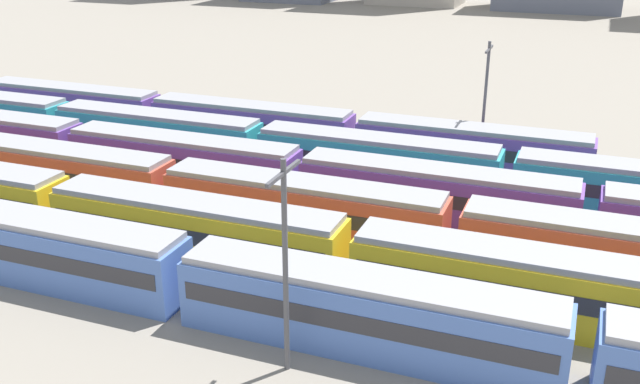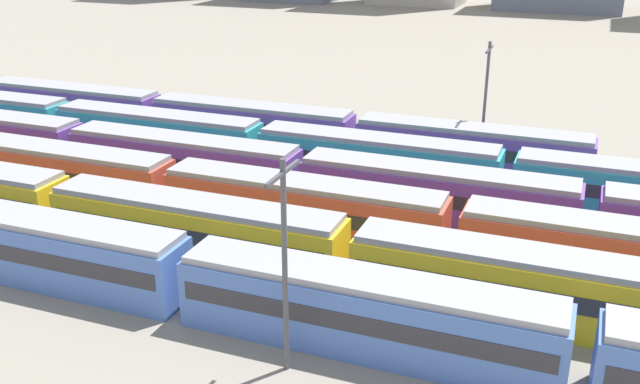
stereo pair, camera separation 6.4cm
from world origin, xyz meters
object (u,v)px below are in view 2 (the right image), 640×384
train_track_1 (195,229)px  catenary_pole_1 (485,97)px  train_track_2 (454,231)px  train_track_3 (301,177)px  catenary_pole_0 (285,258)px  train_track_5 (251,125)px  train_track_0 (583,354)px  train_track_4 (377,160)px

train_track_1 → catenary_pole_1: (12.61, 23.59, 3.53)m
train_track_1 → catenary_pole_1: bearing=61.9°
train_track_2 → train_track_3: 12.80m
catenary_pole_0 → train_track_3: bearing=110.6°
catenary_pole_0 → catenary_pole_1: bearing=84.0°
catenary_pole_1 → train_track_5: bearing=-171.7°
train_track_1 → catenary_pole_0: (9.26, -8.04, 3.59)m
train_track_0 → train_track_2: 12.77m
train_track_4 → catenary_pole_1: 10.81m
train_track_0 → train_track_5: (-28.05, 26.00, -0.00)m
train_track_5 → catenary_pole_1: 19.74m
train_track_2 → train_track_5: 25.87m
train_track_2 → catenary_pole_1: size_ratio=11.51×
train_track_0 → train_track_4: bearing=126.2°
train_track_5 → train_track_0: bearing=-42.8°
train_track_1 → train_track_4: bearing=68.2°
train_track_0 → train_track_2: size_ratio=1.00×
train_track_1 → catenary_pole_0: catenary_pole_0 is taller
train_track_0 → catenary_pole_1: bearing=107.1°
train_track_1 → train_track_0: bearing=-13.6°
train_track_5 → train_track_3: bearing=-49.3°
train_track_1 → catenary_pole_1: catenary_pole_1 is taller
train_track_2 → catenary_pole_1: 18.78m
train_track_4 → catenary_pole_0: (3.02, -23.64, 3.59)m
train_track_3 → train_track_5: size_ratio=1.34×
train_track_3 → train_track_5: 13.72m
train_track_2 → train_track_4: bearing=126.8°
train_track_0 → catenary_pole_1: size_ratio=11.51×
train_track_2 → train_track_4: 12.99m
catenary_pole_1 → train_track_4: bearing=-128.6°
train_track_4 → train_track_5: same height
train_track_1 → train_track_3: bearing=77.3°
train_track_5 → catenary_pole_1: size_ratio=5.71×
train_track_2 → catenary_pole_0: 14.52m
train_track_0 → train_track_4: size_ratio=1.20×
catenary_pole_0 → train_track_1: bearing=139.0°
train_track_5 → catenary_pole_0: catenary_pole_0 is taller
catenary_pole_0 → train_track_0: bearing=13.1°
train_track_1 → catenary_pole_0: 12.78m
train_track_0 → catenary_pole_0: (-12.18, -2.84, 3.59)m
train_track_0 → train_track_4: 25.77m
train_track_2 → catenary_pole_1: catenary_pole_1 is taller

